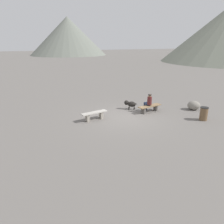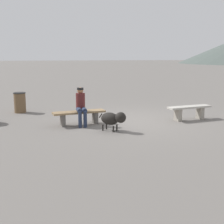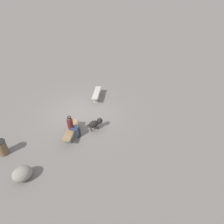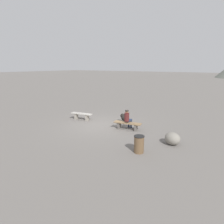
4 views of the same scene
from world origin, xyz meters
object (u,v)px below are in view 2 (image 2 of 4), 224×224
at_px(dog, 113,118).
at_px(bench_right, 79,115).
at_px(seated_person, 81,104).
at_px(bench_left, 189,110).
at_px(trash_bin, 20,103).

bearing_deg(dog, bench_right, 173.51).
xyz_separation_m(bench_right, seated_person, (-0.06, 0.10, 0.36)).
distance_m(bench_left, bench_right, 3.78).
xyz_separation_m(dog, trash_bin, (2.93, -3.56, 0.01)).
xyz_separation_m(seated_person, trash_bin, (2.10, -2.63, -0.28)).
xyz_separation_m(bench_left, seated_person, (3.73, 0.06, 0.35)).
height_order(bench_right, trash_bin, trash_bin).
xyz_separation_m(bench_left, dog, (2.90, 0.99, 0.05)).
xyz_separation_m(bench_right, dog, (-0.88, 1.03, 0.06)).
distance_m(bench_right, dog, 1.36).
height_order(bench_left, dog, dog).
bearing_deg(bench_left, dog, 9.10).
bearing_deg(bench_left, bench_right, -10.43).
xyz_separation_m(bench_right, trash_bin, (2.04, -2.52, 0.07)).
bearing_deg(bench_left, seated_person, -8.84).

